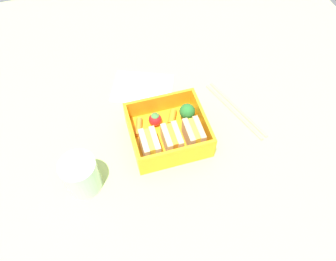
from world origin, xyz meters
TOP-DOWN VIEW (x-y plane):
  - ground_plane at (0.00, 0.00)cm, footprint 120.00×120.00cm
  - bento_tray at (0.00, 0.00)cm, footprint 15.47×14.13cm
  - bento_rim at (0.00, 0.00)cm, footprint 15.47×14.13cm
  - sandwich_left at (-4.56, 2.77)cm, footprint 3.27×5.55cm
  - sandwich_center_left at (0.00, 2.77)cm, footprint 3.27×5.55cm
  - sandwich_center at (4.56, 2.77)cm, footprint 3.27×5.55cm
  - broccoli_floret at (-4.93, -2.57)cm, footprint 3.33×3.33cm
  - carrot_stick_left at (-1.95, -3.54)cm, footprint 2.96×3.95cm
  - strawberry_far_left at (1.80, -3.54)cm, footprint 2.79×2.79cm
  - carrot_stick_far_left at (5.49, -3.15)cm, footprint 2.46×4.48cm
  - chopstick_pair at (-16.66, -2.87)cm, footprint 7.88×18.29cm
  - drinking_glass at (18.40, 5.89)cm, footprint 6.66×6.66cm
  - folded_napkin at (1.87, -15.16)cm, footprint 16.61×14.38cm

SIDE VIEW (x-z plane):
  - ground_plane at x=0.00cm, z-range -2.00..0.00cm
  - folded_napkin at x=1.87cm, z-range 0.00..0.40cm
  - chopstick_pair at x=-16.66cm, z-range 0.00..0.70cm
  - bento_tray at x=0.00cm, z-range 0.00..1.20cm
  - carrot_stick_far_left at x=5.49cm, z-range 1.20..2.49cm
  - carrot_stick_left at x=-1.95cm, z-range 1.20..2.73cm
  - strawberry_far_left at x=1.80cm, z-range 1.02..4.41cm
  - sandwich_left at x=-4.56cm, z-range 1.20..5.64cm
  - sandwich_center_left at x=0.00cm, z-range 1.20..5.64cm
  - sandwich_center at x=4.56cm, z-range 1.20..5.64cm
  - bento_rim at x=0.00cm, z-range 1.20..5.88cm
  - drinking_glass at x=18.40cm, z-range 0.00..7.78cm
  - broccoli_floret at x=-4.93cm, z-range 1.71..6.34cm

